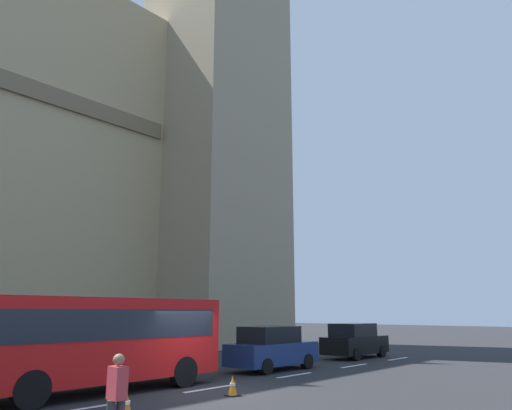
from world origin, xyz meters
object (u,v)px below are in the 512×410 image
sedan_trailing (355,341)px  traffic_cone_middle (233,386)px  pedestrian_near_cones (117,397)px  traffic_cone_west (127,405)px  sedan_lead (272,348)px

sedan_trailing → traffic_cone_middle: bearing=-165.2°
pedestrian_near_cones → sedan_trailing: bearing=17.4°
traffic_cone_west → traffic_cone_middle: (3.84, 0.18, 0.00)m
sedan_lead → pedestrian_near_cones: 12.70m
sedan_lead → sedan_trailing: (7.40, 0.22, 0.00)m
traffic_cone_west → traffic_cone_middle: bearing=2.7°
pedestrian_near_cones → traffic_cone_west: bearing=52.0°
traffic_cone_middle → sedan_trailing: bearing=14.8°
traffic_cone_west → traffic_cone_middle: 3.84m
sedan_lead → pedestrian_near_cones: size_ratio=2.60×
sedan_lead → traffic_cone_west: 10.24m
traffic_cone_west → pedestrian_near_cones: bearing=-128.0°
traffic_cone_west → traffic_cone_middle: size_ratio=1.00×
sedan_trailing → pedestrian_near_cones: 19.66m
pedestrian_near_cones → sedan_lead: bearing=26.6°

